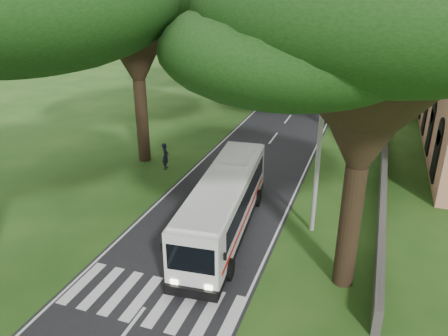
% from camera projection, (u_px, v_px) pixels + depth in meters
% --- Properties ---
extents(ground, '(140.00, 140.00, 0.00)m').
position_uv_depth(ground, '(171.00, 273.00, 20.12)').
color(ground, '#1C4213').
rests_on(ground, ground).
extents(road, '(8.00, 120.00, 0.04)m').
position_uv_depth(road, '(286.00, 122.00, 41.80)').
color(road, black).
rests_on(road, ground).
extents(crosswalk, '(8.00, 3.00, 0.01)m').
position_uv_depth(crosswalk, '(150.00, 300.00, 18.39)').
color(crosswalk, silver).
rests_on(crosswalk, ground).
extents(property_wall, '(0.35, 50.00, 1.20)m').
position_uv_depth(property_wall, '(385.00, 129.00, 37.94)').
color(property_wall, '#383533').
rests_on(property_wall, ground).
extents(pole_near, '(1.60, 0.24, 8.00)m').
position_uv_depth(pole_near, '(318.00, 158.00, 22.00)').
color(pole_near, gray).
rests_on(pole_near, ground).
extents(pole_mid, '(1.60, 0.24, 8.00)m').
position_uv_depth(pole_mid, '(350.00, 81.00, 39.34)').
color(pole_mid, gray).
rests_on(pole_mid, ground).
extents(pole_far, '(1.60, 0.24, 8.00)m').
position_uv_depth(pole_far, '(363.00, 51.00, 56.69)').
color(pole_far, gray).
rests_on(pole_far, ground).
extents(tree_r_near, '(13.08, 13.08, 14.22)m').
position_uv_depth(tree_r_near, '(377.00, 16.00, 15.13)').
color(tree_r_near, black).
rests_on(tree_r_near, ground).
extents(coach_bus, '(3.42, 11.38, 3.30)m').
position_uv_depth(coach_bus, '(224.00, 203.00, 22.66)').
color(coach_bus, white).
rests_on(coach_bus, ground).
extents(distant_car_a, '(2.12, 4.44, 1.46)m').
position_uv_depth(distant_car_a, '(289.00, 86.00, 53.10)').
color(distant_car_a, '#BAB9BE').
rests_on(distant_car_a, road).
extents(distant_car_b, '(2.08, 4.03, 1.26)m').
position_uv_depth(distant_car_b, '(317.00, 64.00, 67.92)').
color(distant_car_b, navy).
rests_on(distant_car_b, road).
extents(distant_car_c, '(2.53, 4.80, 1.33)m').
position_uv_depth(distant_car_c, '(340.00, 55.00, 76.46)').
color(distant_car_c, maroon).
rests_on(distant_car_c, road).
extents(pedestrian, '(0.65, 0.81, 1.93)m').
position_uv_depth(pedestrian, '(165.00, 156.00, 31.02)').
color(pedestrian, black).
rests_on(pedestrian, ground).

